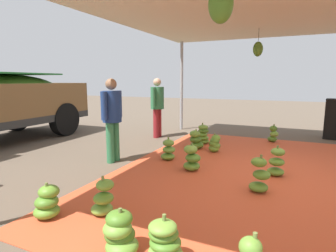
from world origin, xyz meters
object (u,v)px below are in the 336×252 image
Objects in this scene: banana_bunch_0 at (47,203)px; banana_bunch_3 at (196,140)px; banana_bunch_8 at (260,176)px; banana_bunch_1 at (276,163)px; banana_bunch_2 at (273,134)px; banana_bunch_5 at (203,135)px; banana_bunch_11 at (192,159)px; banana_bunch_9 at (120,233)px; banana_bunch_4 at (215,144)px; banana_bunch_6 at (165,244)px; worker_2 at (112,114)px; speaker_stack at (334,119)px; worker_1 at (157,103)px; banana_bunch_7 at (103,199)px; banana_bunch_10 at (168,150)px.

banana_bunch_3 is at bearing -7.51° from banana_bunch_0.
banana_bunch_1 is at bearing -12.33° from banana_bunch_8.
banana_bunch_2 is 0.87× the size of banana_bunch_5.
banana_bunch_11 is (-0.36, 1.46, -0.01)m from banana_bunch_1.
banana_bunch_3 reaches higher than banana_bunch_9.
banana_bunch_4 is 0.94× the size of banana_bunch_6.
worker_2 is 6.40m from speaker_stack.
banana_bunch_2 is at bearing -34.09° from banana_bunch_4.
worker_1 is (2.17, 3.45, 0.78)m from banana_bunch_1.
banana_bunch_4 is 0.90× the size of banana_bunch_7.
banana_bunch_4 is 4.16m from banana_bunch_9.
banana_bunch_8 is 5.21m from speaker_stack.
worker_2 is at bearing 152.33° from banana_bunch_5.
banana_bunch_8 is 1.09× the size of banana_bunch_11.
banana_bunch_3 is at bearing 9.11° from banana_bunch_9.
banana_bunch_1 is 1.11× the size of banana_bunch_3.
banana_bunch_2 is 2.02m from speaker_stack.
banana_bunch_0 is 7.87m from speaker_stack.
banana_bunch_2 reaches higher than banana_bunch_0.
banana_bunch_11 is at bearing -167.74° from banana_bunch_5.
banana_bunch_7 is 0.95× the size of banana_bunch_11.
banana_bunch_9 is 2.67m from banana_bunch_11.
banana_bunch_5 is at bearing 124.92° from speaker_stack.
worker_2 reaches higher than banana_bunch_0.
banana_bunch_11 is 0.30× the size of worker_1.
banana_bunch_7 is at bearing 172.78° from banana_bunch_4.
banana_bunch_9 reaches higher than banana_bunch_0.
banana_bunch_1 is (2.79, -2.46, 0.04)m from banana_bunch_0.
banana_bunch_7 is at bearing 163.01° from banana_bunch_2.
banana_bunch_10 is (2.55, 0.27, -0.00)m from banana_bunch_7.
banana_bunch_8 is 0.33× the size of worker_2.
banana_bunch_7 is at bearing 142.53° from banana_bunch_1.
banana_bunch_0 is 0.89× the size of banana_bunch_10.
banana_bunch_1 is at bearing -76.17° from banana_bunch_11.
worker_2 is (2.33, 0.69, 0.81)m from banana_bunch_0.
banana_bunch_2 is 5.56m from banana_bunch_7.
worker_1 reaches higher than banana_bunch_1.
banana_bunch_3 is at bearing -10.77° from banana_bunch_10.
worker_1 reaches higher than banana_bunch_8.
banana_bunch_5 is (0.72, 0.51, 0.04)m from banana_bunch_4.
banana_bunch_5 is at bearing 1.00° from banana_bunch_3.
banana_bunch_3 is 0.29× the size of worker_2.
banana_bunch_1 is at bearing -14.55° from banana_bunch_6.
banana_bunch_4 is at bearing -34.95° from banana_bunch_10.
banana_bunch_8 is 1.36m from banana_bunch_11.
speaker_stack is at bearing -16.28° from banana_bunch_6.
banana_bunch_5 is at bearing 8.13° from banana_bunch_9.
banana_bunch_0 is at bearing 120.26° from banana_bunch_7.
banana_bunch_0 is at bearing 157.55° from banana_bunch_11.
banana_bunch_0 is at bearing 79.51° from banana_bunch_9.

